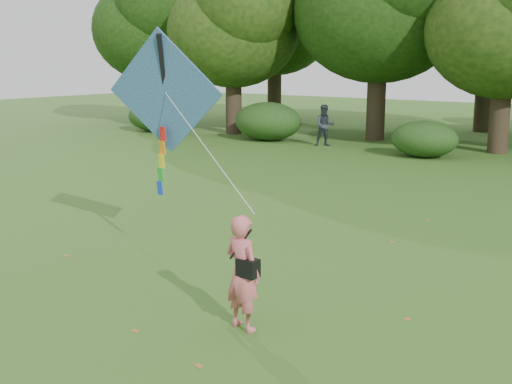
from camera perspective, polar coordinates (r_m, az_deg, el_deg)
The scene contains 6 objects.
ground at distance 9.64m, azimuth -1.84°, elevation -11.55°, with size 100.00×100.00×0.00m, color #265114.
man_kite_flyer at distance 9.16m, azimuth -1.20°, elevation -7.17°, with size 0.62×0.40×1.69m, color #D06268.
bystander_left at distance 28.57m, azimuth 6.15°, elevation 5.91°, with size 0.89×0.69×1.83m, color #2A3138.
crossbody_bag at distance 9.04m, azimuth -0.73°, elevation -6.69°, with size 0.43×0.20×0.69m.
flying_kite at distance 11.87m, azimuth -8.10°, elevation 8.56°, with size 4.39×2.03×3.08m.
fallen_leaves at distance 9.80m, azimuth 8.73°, elevation -11.25°, with size 9.38×10.76×0.01m.
Camera 1 is at (5.48, -6.95, 3.82)m, focal length 45.00 mm.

